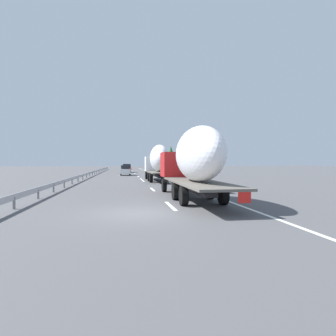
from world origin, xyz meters
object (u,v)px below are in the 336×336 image
at_px(car_red_compact, 127,168).
at_px(road_sign, 162,164).
at_px(truck_trailing, 193,159).
at_px(car_blue_sedan, 125,166).
at_px(car_white_van, 125,170).
at_px(truck_lead, 158,161).

height_order(car_red_compact, road_sign, road_sign).
xyz_separation_m(truck_trailing, car_blue_sedan, (83.32, 3.46, -1.57)).
xyz_separation_m(car_blue_sedan, car_red_compact, (-33.87, -0.12, 0.05)).
relative_size(truck_trailing, car_white_van, 3.35).
xyz_separation_m(truck_lead, road_sign, (18.74, -3.10, -0.43)).
relative_size(truck_lead, car_blue_sedan, 2.82).
bearing_deg(truck_trailing, car_red_compact, 3.87).
distance_m(truck_lead, car_red_compact, 31.77).
bearing_deg(truck_trailing, truck_lead, -0.00).
relative_size(truck_lead, car_red_compact, 2.62).
bearing_deg(car_red_compact, truck_lead, -173.95).
relative_size(car_red_compact, road_sign, 1.57).
distance_m(truck_trailing, road_sign, 36.77).
height_order(car_white_van, car_blue_sedan, car_blue_sedan).
bearing_deg(car_red_compact, truck_trailing, -176.13).
bearing_deg(car_white_van, car_red_compact, -1.98).
distance_m(truck_lead, road_sign, 19.00).
xyz_separation_m(car_white_van, car_red_compact, (14.67, -0.51, 0.06)).
distance_m(car_blue_sedan, road_sign, 47.16).
bearing_deg(car_blue_sedan, truck_lead, -176.97).
bearing_deg(road_sign, truck_lead, 170.61).
xyz_separation_m(truck_lead, car_red_compact, (31.56, 3.34, -1.50)).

